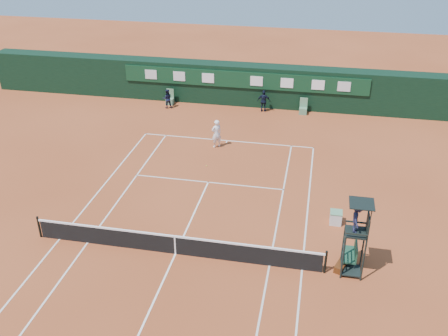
{
  "coord_description": "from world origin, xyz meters",
  "views": [
    {
      "loc": [
        5.47,
        -16.66,
        13.59
      ],
      "look_at": [
        0.96,
        6.0,
        1.2
      ],
      "focal_mm": 40.0,
      "sensor_mm": 36.0,
      "label": 1
    }
  ],
  "objects_px": {
    "player": "(216,134)",
    "player_bench": "(352,252)",
    "umpire_chair": "(357,224)",
    "cooler": "(336,217)",
    "tennis_net": "(175,244)"
  },
  "relations": [
    {
      "from": "tennis_net",
      "to": "player",
      "type": "bearing_deg",
      "value": 92.54
    },
    {
      "from": "umpire_chair",
      "to": "player_bench",
      "type": "height_order",
      "value": "umpire_chair"
    },
    {
      "from": "umpire_chair",
      "to": "cooler",
      "type": "bearing_deg",
      "value": 99.63
    },
    {
      "from": "cooler",
      "to": "player",
      "type": "bearing_deg",
      "value": 135.83
    },
    {
      "from": "umpire_chair",
      "to": "cooler",
      "type": "xyz_separation_m",
      "value": [
        -0.6,
        3.56,
        -2.13
      ]
    },
    {
      "from": "player_bench",
      "to": "player",
      "type": "height_order",
      "value": "player"
    },
    {
      "from": "tennis_net",
      "to": "cooler",
      "type": "distance_m",
      "value": 7.8
    },
    {
      "from": "player",
      "to": "umpire_chair",
      "type": "bearing_deg",
      "value": 87.15
    },
    {
      "from": "umpire_chair",
      "to": "player",
      "type": "height_order",
      "value": "umpire_chair"
    },
    {
      "from": "umpire_chair",
      "to": "player",
      "type": "xyz_separation_m",
      "value": [
        -7.92,
        10.67,
        -1.56
      ]
    },
    {
      "from": "player_bench",
      "to": "cooler",
      "type": "bearing_deg",
      "value": 102.38
    },
    {
      "from": "cooler",
      "to": "umpire_chair",
      "type": "bearing_deg",
      "value": -80.37
    },
    {
      "from": "player",
      "to": "player_bench",
      "type": "bearing_deg",
      "value": 88.97
    },
    {
      "from": "umpire_chair",
      "to": "cooler",
      "type": "distance_m",
      "value": 4.2
    },
    {
      "from": "tennis_net",
      "to": "umpire_chair",
      "type": "bearing_deg",
      "value": 1.5
    }
  ]
}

